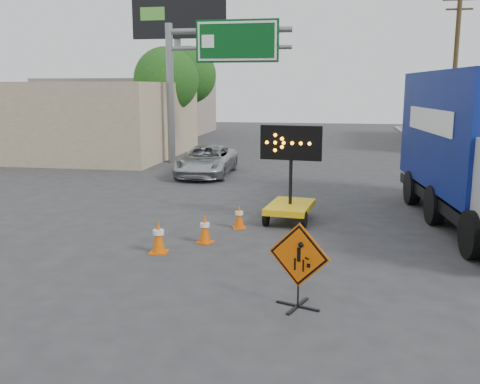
# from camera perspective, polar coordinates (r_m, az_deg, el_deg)

# --- Properties ---
(ground) EXTENTS (100.00, 100.00, 0.00)m
(ground) POSITION_cam_1_polar(r_m,az_deg,el_deg) (8.91, -2.06, -13.72)
(ground) COLOR #2D2D30
(ground) RESTS_ON ground
(curb_right) EXTENTS (0.40, 60.00, 0.12)m
(curb_right) POSITION_cam_1_polar(r_m,az_deg,el_deg) (23.82, 23.44, 1.29)
(curb_right) COLOR gray
(curb_right) RESTS_ON ground
(storefront_left_near) EXTENTS (14.00, 10.00, 4.00)m
(storefront_left_near) POSITION_cam_1_polar(r_m,az_deg,el_deg) (32.09, -19.23, 7.38)
(storefront_left_near) COLOR tan
(storefront_left_near) RESTS_ON ground
(storefront_left_far) EXTENTS (12.00, 10.00, 4.40)m
(storefront_left_far) POSITION_cam_1_polar(r_m,az_deg,el_deg) (45.15, -11.56, 8.92)
(storefront_left_far) COLOR gray
(storefront_left_far) RESTS_ON ground
(highway_gantry) EXTENTS (6.18, 0.38, 6.90)m
(highway_gantry) POSITION_cam_1_polar(r_m,az_deg,el_deg) (26.62, -3.19, 13.94)
(highway_gantry) COLOR slate
(highway_gantry) RESTS_ON ground
(billboard) EXTENTS (6.10, 0.54, 9.85)m
(billboard) POSITION_cam_1_polar(r_m,az_deg,el_deg) (35.43, -6.54, 16.88)
(billboard) COLOR slate
(billboard) RESTS_ON ground
(utility_pole_far) EXTENTS (1.80, 0.26, 9.00)m
(utility_pole_far) POSITION_cam_1_polar(r_m,az_deg,el_deg) (32.51, 21.94, 11.98)
(utility_pole_far) COLOR #41321C
(utility_pole_far) RESTS_ON ground
(tree_left_near) EXTENTS (3.71, 3.71, 6.03)m
(tree_left_near) POSITION_cam_1_polar(r_m,az_deg,el_deg) (31.45, -7.87, 11.76)
(tree_left_near) COLOR #41321C
(tree_left_near) RESTS_ON ground
(tree_left_far) EXTENTS (4.10, 4.10, 6.66)m
(tree_left_far) POSITION_cam_1_polar(r_m,az_deg,el_deg) (39.40, -5.60, 12.29)
(tree_left_far) COLOR #41321C
(tree_left_far) RESTS_ON ground
(construction_sign) EXTENTS (1.07, 0.77, 1.51)m
(construction_sign) POSITION_cam_1_polar(r_m,az_deg,el_deg) (9.23, 6.28, -7.54)
(construction_sign) COLOR black
(construction_sign) RESTS_ON ground
(arrow_board) EXTENTS (1.72, 2.03, 2.72)m
(arrow_board) POSITION_cam_1_polar(r_m,az_deg,el_deg) (15.11, 5.38, -0.89)
(arrow_board) COLOR yellow
(arrow_board) RESTS_ON ground
(pickup_truck) EXTENTS (2.24, 4.65, 1.28)m
(pickup_truck) POSITION_cam_1_polar(r_m,az_deg,el_deg) (23.08, -3.60, 3.35)
(pickup_truck) COLOR #B1B4B8
(pickup_truck) RESTS_ON ground
(cone_a) EXTENTS (0.42, 0.42, 0.77)m
(cone_a) POSITION_cam_1_polar(r_m,az_deg,el_deg) (12.41, -8.68, -4.72)
(cone_a) COLOR #DB5604
(cone_a) RESTS_ON ground
(cone_b) EXTENTS (0.46, 0.46, 0.71)m
(cone_b) POSITION_cam_1_polar(r_m,az_deg,el_deg) (13.08, -3.77, -3.92)
(cone_b) COLOR #DB5604
(cone_b) RESTS_ON ground
(cone_c) EXTENTS (0.42, 0.42, 0.67)m
(cone_c) POSITION_cam_1_polar(r_m,az_deg,el_deg) (14.39, -0.09, -2.60)
(cone_c) COLOR #DB5604
(cone_c) RESTS_ON ground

